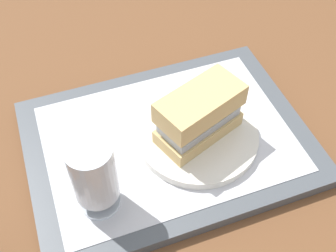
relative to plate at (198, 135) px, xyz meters
The scene contains 6 objects.
ground_plane 0.05m from the plate, 21.25° to the right, with size 3.00×3.00×0.00m, color brown.
tray 0.05m from the plate, 21.25° to the right, with size 0.44×0.32×0.02m, color #4C5156.
placemat 0.05m from the plate, 21.25° to the right, with size 0.38×0.27×0.00m, color silver.
plate is the anchor object (origin of this frame).
sandwich 0.05m from the plate, 20.55° to the left, with size 0.14×0.11×0.08m.
beer_glass 0.19m from the plate, 19.25° to the left, with size 0.06×0.06×0.12m.
Camera 1 is at (0.14, 0.39, 0.55)m, focal length 45.31 mm.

